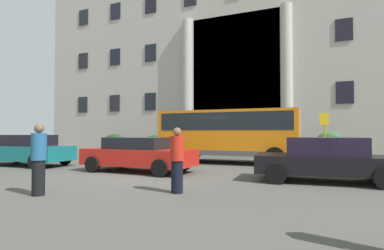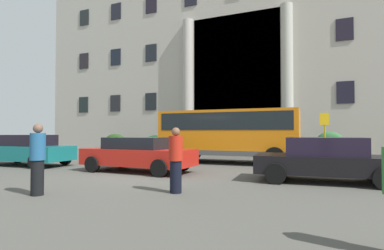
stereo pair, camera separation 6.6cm
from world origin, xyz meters
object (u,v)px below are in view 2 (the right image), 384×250
at_px(orange_minibus, 229,132).
at_px(parked_hatchback_near, 26,150).
at_px(white_taxi_kerbside, 324,159).
at_px(hedge_planter_far_east, 115,143).
at_px(pedestrian_woman_dark_dress, 176,160).
at_px(hedge_planter_east, 156,144).
at_px(hedge_planter_west, 330,145).
at_px(pedestrian_child_trailing, 38,159).
at_px(motorcycle_far_end, 148,155).
at_px(bus_stop_sign, 325,132).
at_px(parked_sedan_far, 138,154).
at_px(hedge_planter_entrance_right, 190,145).

relative_size(orange_minibus, parked_hatchback_near, 1.51).
xyz_separation_m(orange_minibus, white_taxi_kerbside, (4.39, -4.49, -0.87)).
relative_size(hedge_planter_far_east, parked_hatchback_near, 0.38).
xyz_separation_m(parked_hatchback_near, pedestrian_woman_dark_dress, (9.28, -2.96, 0.10)).
relative_size(orange_minibus, pedestrian_woman_dark_dress, 4.12).
height_order(hedge_planter_east, hedge_planter_west, hedge_planter_west).
xyz_separation_m(orange_minibus, pedestrian_child_trailing, (-2.07, -9.45, -0.70)).
bearing_deg(white_taxi_kerbside, motorcycle_far_end, 160.24).
height_order(bus_stop_sign, pedestrian_child_trailing, bus_stop_sign).
bearing_deg(hedge_planter_east, parked_hatchback_near, -96.30).
xyz_separation_m(parked_sedan_far, pedestrian_woman_dark_dress, (3.21, -3.15, 0.13)).
xyz_separation_m(hedge_planter_east, pedestrian_woman_dark_dress, (8.17, -13.06, 0.19)).
relative_size(parked_hatchback_near, pedestrian_woman_dark_dress, 2.72).
distance_m(orange_minibus, white_taxi_kerbside, 6.34).
xyz_separation_m(white_taxi_kerbside, pedestrian_woman_dark_dress, (-3.48, -3.36, 0.13)).
height_order(hedge_planter_east, hedge_planter_far_east, hedge_planter_far_east).
height_order(hedge_planter_far_east, motorcycle_far_end, hedge_planter_far_east).
height_order(hedge_planter_west, pedestrian_woman_dark_dress, pedestrian_woman_dark_dress).
xyz_separation_m(hedge_planter_east, hedge_planter_west, (12.01, -0.10, 0.12)).
bearing_deg(pedestrian_woman_dark_dress, hedge_planter_east, 2.90).
relative_size(orange_minibus, white_taxi_kerbside, 1.61).
distance_m(orange_minibus, pedestrian_child_trailing, 9.70).
relative_size(hedge_planter_west, pedestrian_child_trailing, 0.91).
distance_m(hedge_planter_far_east, pedestrian_child_trailing, 17.11).
relative_size(bus_stop_sign, parked_hatchback_near, 0.56).
relative_size(parked_hatchback_near, parked_sedan_far, 1.01).
relative_size(hedge_planter_east, hedge_planter_entrance_right, 1.11).
relative_size(hedge_planter_west, hedge_planter_entrance_right, 1.00).
bearing_deg(hedge_planter_far_east, white_taxi_kerbside, -31.95).
height_order(white_taxi_kerbside, pedestrian_child_trailing, pedestrian_child_trailing).
relative_size(orange_minibus, hedge_planter_east, 3.86).
xyz_separation_m(hedge_planter_west, hedge_planter_far_east, (-15.77, 0.01, -0.08)).
distance_m(hedge_planter_entrance_right, white_taxi_kerbside, 12.60).
bearing_deg(parked_sedan_far, hedge_planter_entrance_right, 103.10).
bearing_deg(white_taxi_kerbside, hedge_planter_east, 136.08).
distance_m(pedestrian_child_trailing, pedestrian_woman_dark_dress, 3.38).
bearing_deg(bus_stop_sign, hedge_planter_far_east, 167.71).
distance_m(parked_sedan_far, motorcycle_far_end, 2.60).
xyz_separation_m(orange_minibus, hedge_planter_east, (-7.25, 5.21, -0.93)).
relative_size(parked_hatchback_near, pedestrian_child_trailing, 2.59).
distance_m(motorcycle_far_end, pedestrian_child_trailing, 7.25).
height_order(hedge_planter_east, pedestrian_child_trailing, pedestrian_child_trailing).
bearing_deg(hedge_planter_far_east, parked_sedan_far, -48.44).
bearing_deg(bus_stop_sign, pedestrian_child_trailing, -120.12).
bearing_deg(hedge_planter_entrance_right, hedge_planter_far_east, 176.43).
bearing_deg(hedge_planter_far_east, hedge_planter_west, -0.05).
bearing_deg(hedge_planter_far_east, pedestrian_woman_dark_dress, -47.41).
relative_size(hedge_planter_west, hedge_planter_far_east, 0.93).
bearing_deg(hedge_planter_far_east, parked_hatchback_near, -75.18).
distance_m(bus_stop_sign, pedestrian_woman_dark_dress, 10.26).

